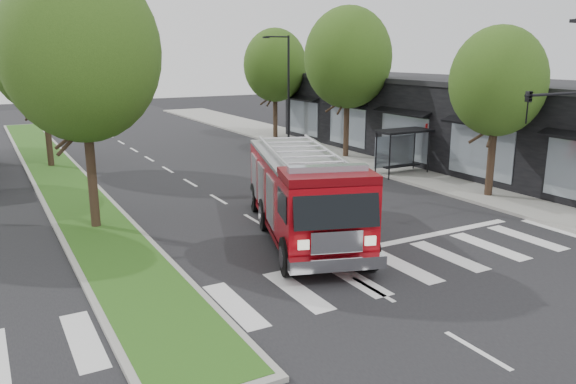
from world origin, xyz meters
name	(u,v)px	position (x,y,z in m)	size (l,w,h in m)	color
ground	(304,249)	(0.00, 0.00, 0.00)	(140.00, 140.00, 0.00)	black
sidewalk_right	(396,166)	(12.50, 10.00, 0.07)	(5.00, 80.00, 0.15)	gray
median	(56,173)	(-6.00, 18.00, 0.08)	(3.00, 50.00, 0.15)	gray
storefront_row	(453,122)	(17.00, 10.00, 2.50)	(8.00, 30.00, 5.00)	black
bus_shelter	(401,140)	(11.20, 8.15, 2.04)	(3.20, 1.60, 2.61)	black
tree_right_near	(498,82)	(11.50, 2.00, 5.51)	(4.40, 4.40, 8.05)	black
tree_right_mid	(348,58)	(11.50, 14.00, 6.49)	(5.60, 5.60, 9.72)	black
tree_right_far	(275,65)	(11.50, 24.00, 5.84)	(5.00, 5.00, 8.73)	black
tree_median_near	(81,52)	(-6.00, 6.00, 6.81)	(5.80, 5.80, 10.16)	black
tree_median_far	(40,58)	(-6.00, 20.00, 6.49)	(5.60, 5.60, 9.72)	black
streetlight_right_far	(287,86)	(10.35, 20.00, 4.48)	(2.11, 0.20, 8.00)	black
fire_engine	(304,194)	(0.78, 1.35, 1.64)	(5.87, 10.26, 3.41)	#63050A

